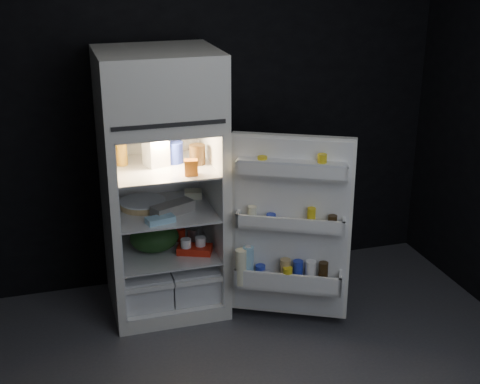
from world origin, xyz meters
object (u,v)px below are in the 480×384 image
object	(u,v)px
milk_jug	(156,148)
yogurt_tray	(195,249)
refrigerator	(161,175)
fridge_door	(289,232)
egg_carton	(173,208)

from	to	relation	value
milk_jug	yogurt_tray	bearing A→B (deg)	-50.13
refrigerator	yogurt_tray	distance (m)	0.56
refrigerator	fridge_door	xyz separation A→B (m)	(0.71, -0.55, -0.27)
fridge_door	milk_jug	xyz separation A→B (m)	(-0.74, 0.54, 0.46)
fridge_door	milk_jug	world-z (taller)	fridge_door
fridge_door	milk_jug	distance (m)	1.02
refrigerator	egg_carton	xyz separation A→B (m)	(0.04, -0.13, -0.19)
refrigerator	egg_carton	bearing A→B (deg)	-71.79
milk_jug	egg_carton	world-z (taller)	milk_jug
egg_carton	yogurt_tray	bearing A→B (deg)	-30.27
fridge_door	milk_jug	size ratio (longest dim) A/B	5.08
milk_jug	egg_carton	size ratio (longest dim) A/B	0.83
fridge_door	yogurt_tray	distance (m)	0.70
milk_jug	yogurt_tray	xyz separation A→B (m)	(0.21, -0.14, -0.69)
milk_jug	egg_carton	bearing A→B (deg)	-76.15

